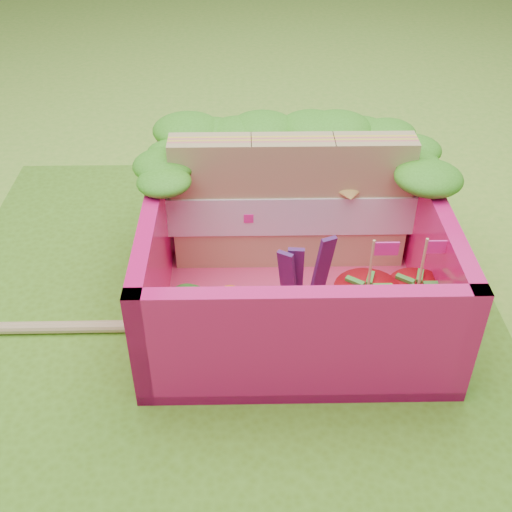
{
  "coord_description": "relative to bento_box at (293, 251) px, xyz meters",
  "views": [
    {
      "loc": [
        0.13,
        -2.36,
        2.02
      ],
      "look_at": [
        0.17,
        -0.03,
        0.28
      ],
      "focal_mm": 45.0,
      "sensor_mm": 36.0,
      "label": 1
    }
  ],
  "objects": [
    {
      "name": "lettuce_ruffle",
      "position": [
        0.0,
        0.47,
        0.33
      ],
      "size": [
        1.43,
        0.77,
        0.11
      ],
      "color": "#3A8D19",
      "rests_on": "bento_box"
    },
    {
      "name": "carrot_sticks",
      "position": [
        -0.26,
        -0.32,
        -0.09
      ],
      "size": [
        0.12,
        0.1,
        0.27
      ],
      "color": "#D65B12",
      "rests_on": "bento_floor"
    },
    {
      "name": "bento_floor",
      "position": [
        -0.0,
        0.0,
        -0.25
      ],
      "size": [
        1.3,
        1.3,
        0.05
      ],
      "primitive_type": "cube",
      "color": "#F13D73",
      "rests_on": "placemat"
    },
    {
      "name": "strawberry_left",
      "position": [
        0.28,
        -0.33,
        -0.08
      ],
      "size": [
        0.28,
        0.28,
        0.52
      ],
      "color": "red",
      "rests_on": "bento_floor"
    },
    {
      "name": "strawberry_right",
      "position": [
        0.5,
        -0.29,
        -0.09
      ],
      "size": [
        0.25,
        0.25,
        0.49
      ],
      "color": "red",
      "rests_on": "bento_floor"
    },
    {
      "name": "broccoli",
      "position": [
        -0.44,
        -0.33,
        -0.06
      ],
      "size": [
        0.3,
        0.3,
        0.24
      ],
      "color": "#5E9347",
      "rests_on": "bento_floor"
    },
    {
      "name": "ground",
      "position": [
        -0.34,
        0.03,
        -0.31
      ],
      "size": [
        14.0,
        14.0,
        0.0
      ],
      "primitive_type": "plane",
      "color": "#7AC136",
      "rests_on": "ground"
    },
    {
      "name": "bento_box",
      "position": [
        0.0,
        0.0,
        0.0
      ],
      "size": [
        1.3,
        1.3,
        0.55
      ],
      "color": "#F21471",
      "rests_on": "placemat"
    },
    {
      "name": "sandwich_stack",
      "position": [
        0.0,
        0.25,
        0.1
      ],
      "size": [
        1.19,
        0.18,
        0.66
      ],
      "color": "tan",
      "rests_on": "bento_floor"
    },
    {
      "name": "placemat",
      "position": [
        -0.34,
        0.03,
        -0.29
      ],
      "size": [
        2.6,
        2.6,
        0.03
      ],
      "primitive_type": "cube",
      "color": "#599421",
      "rests_on": "ground"
    },
    {
      "name": "purple_wedges",
      "position": [
        0.03,
        -0.14,
        -0.04
      ],
      "size": [
        0.23,
        0.15,
        0.38
      ],
      "color": "#441750",
      "rests_on": "bento_floor"
    },
    {
      "name": "snap_peas",
      "position": [
        0.34,
        -0.32,
        -0.2
      ],
      "size": [
        0.57,
        0.32,
        0.05
      ],
      "color": "green",
      "rests_on": "bento_floor"
    }
  ]
}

